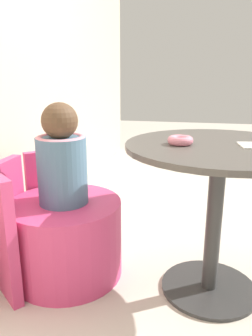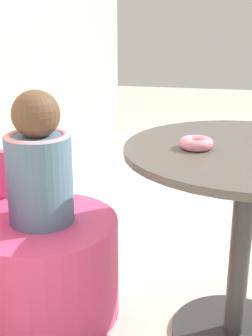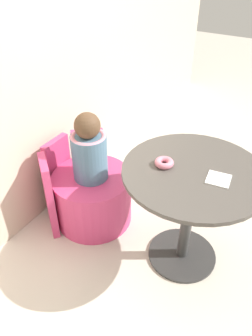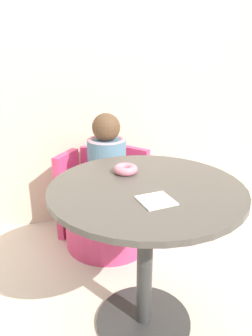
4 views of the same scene
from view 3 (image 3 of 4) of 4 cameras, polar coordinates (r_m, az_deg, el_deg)
The scene contains 8 objects.
ground_plane at distance 2.41m, azimuth 8.77°, elevation -14.37°, with size 12.00×12.00×0.00m, color beige.
back_wall at distance 2.27m, azimuth -16.57°, elevation 18.35°, with size 6.00×0.06×2.40m.
round_table at distance 2.00m, azimuth 11.24°, elevation -4.50°, with size 0.83×0.83×0.74m.
tub_chair at distance 2.49m, azimuth -5.78°, elevation -5.14°, with size 0.58×0.58×0.41m.
booth_backrest at distance 2.55m, azimuth -10.30°, elevation -1.55°, with size 0.68×0.25×0.61m.
child_figure at distance 2.24m, azimuth -6.43°, elevation 3.17°, with size 0.25×0.25×0.50m.
donut at distance 1.90m, azimuth 6.67°, elevation 0.93°, with size 0.11×0.11×0.04m.
paper_napkin at distance 1.85m, azimuth 15.81°, elevation -1.88°, with size 0.14×0.14×0.01m.
Camera 3 is at (-1.48, -0.47, 1.84)m, focal length 35.00 mm.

